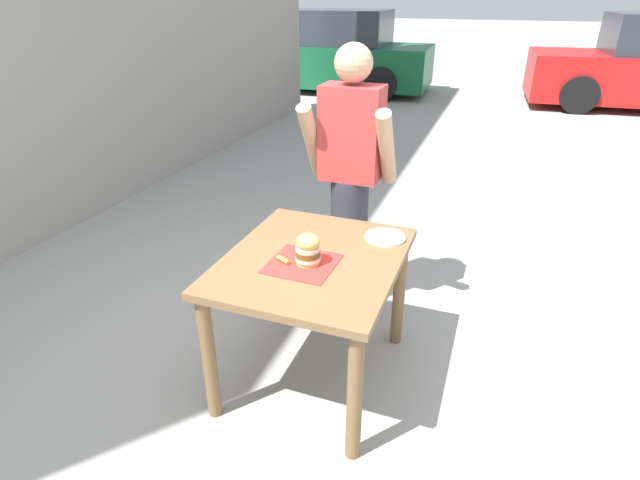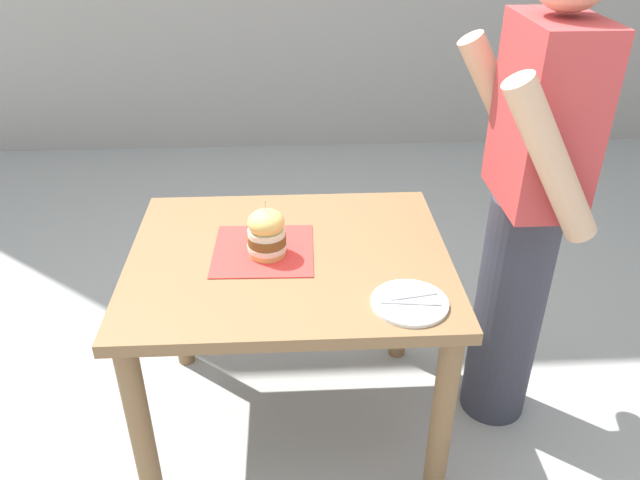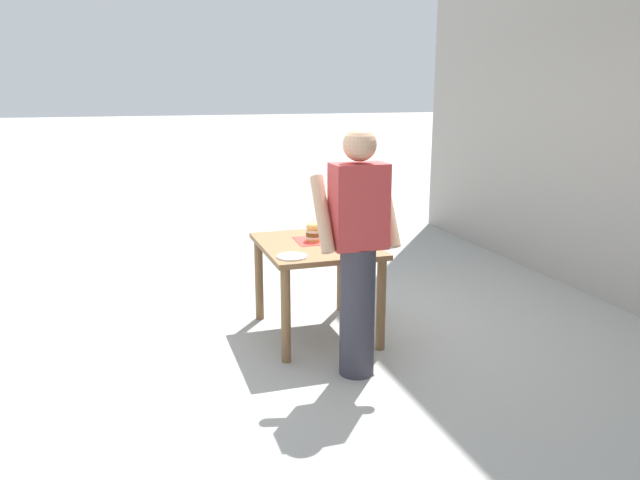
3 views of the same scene
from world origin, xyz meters
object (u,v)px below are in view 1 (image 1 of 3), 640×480
at_px(diner_across_table, 350,181).
at_px(pickle_spear, 283,260).
at_px(parked_car_mid_block, 120,44).
at_px(patio_table, 313,279).
at_px(sandwich, 308,249).
at_px(side_plate_with_forks, 385,237).
at_px(parked_car_far_end, 331,55).

bearing_deg(diner_across_table, pickle_spear, -94.31).
bearing_deg(parked_car_mid_block, patio_table, -45.67).
height_order(patio_table, parked_car_mid_block, parked_car_mid_block).
relative_size(patio_table, sandwich, 5.37).
distance_m(pickle_spear, diner_across_table, 0.88).
bearing_deg(pickle_spear, sandwich, 15.98).
height_order(sandwich, pickle_spear, sandwich).
relative_size(sandwich, parked_car_mid_block, 0.05).
distance_m(sandwich, side_plate_with_forks, 0.50).
height_order(sandwich, parked_car_far_end, parked_car_far_end).
height_order(diner_across_table, parked_car_mid_block, diner_across_table).
distance_m(pickle_spear, parked_car_far_end, 9.04).
bearing_deg(side_plate_with_forks, pickle_spear, -132.50).
height_order(patio_table, sandwich, sandwich).
bearing_deg(parked_car_mid_block, pickle_spear, -46.38).
bearing_deg(side_plate_with_forks, diner_across_table, 127.94).
xyz_separation_m(sandwich, pickle_spear, (-0.12, -0.03, -0.06)).
xyz_separation_m(side_plate_with_forks, parked_car_mid_block, (-8.95, 8.53, -0.03)).
xyz_separation_m(patio_table, parked_car_mid_block, (-8.66, 8.87, 0.10)).
relative_size(parked_car_mid_block, parked_car_far_end, 0.99).
bearing_deg(parked_car_far_end, side_plate_with_forks, -68.86).
xyz_separation_m(patio_table, sandwich, (0.00, -0.07, 0.21)).
distance_m(patio_table, parked_car_mid_block, 12.39).
relative_size(sandwich, parked_car_far_end, 0.04).
bearing_deg(pickle_spear, diner_across_table, 85.69).
height_order(side_plate_with_forks, parked_car_mid_block, parked_car_mid_block).
bearing_deg(parked_car_mid_block, diner_across_table, -43.23).
xyz_separation_m(sandwich, parked_car_far_end, (-2.87, 8.57, -0.11)).
relative_size(side_plate_with_forks, parked_car_far_end, 0.05).
xyz_separation_m(diner_across_table, parked_car_far_end, (-2.82, 7.73, -0.16)).
bearing_deg(sandwich, parked_car_far_end, 108.52).
height_order(sandwich, diner_across_table, diner_across_table).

